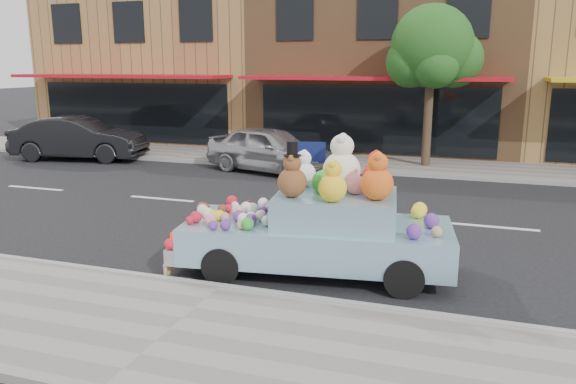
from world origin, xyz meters
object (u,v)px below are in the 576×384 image
at_px(street_tree, 432,53).
at_px(car_dark, 79,138).
at_px(art_car, 319,225).
at_px(car_silver, 270,149).

relative_size(street_tree, car_dark, 1.12).
relative_size(street_tree, art_car, 1.12).
bearing_deg(street_tree, art_car, -94.75).
xyz_separation_m(car_silver, art_car, (3.82, -8.02, 0.08)).
xyz_separation_m(car_silver, car_dark, (-7.32, 0.07, 0.04)).
relative_size(street_tree, car_silver, 1.22).
relative_size(car_dark, art_car, 1.00).
xyz_separation_m(street_tree, car_silver, (-4.67, -2.24, -2.96)).
bearing_deg(art_car, car_silver, 107.61).
bearing_deg(car_dark, art_car, -137.39).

